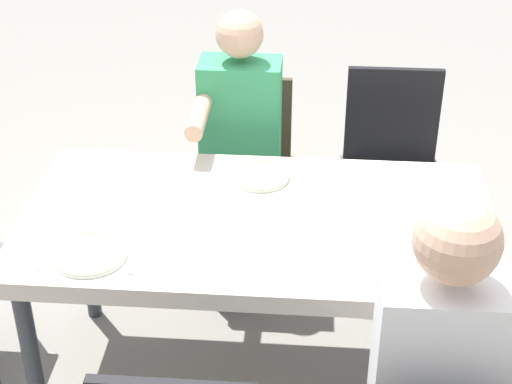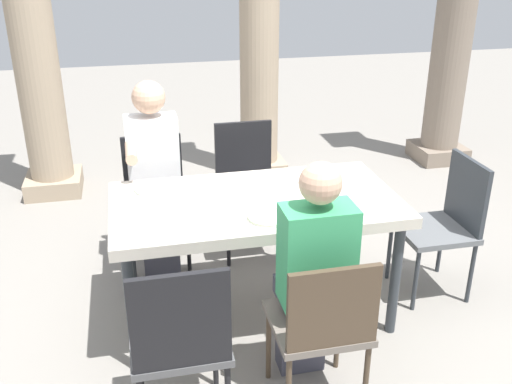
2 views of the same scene
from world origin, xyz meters
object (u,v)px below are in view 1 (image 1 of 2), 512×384
object	(u,v)px
dining_table	(257,234)
plate_1	(260,176)
chair_west_south	(391,161)
plate_2	(90,255)
chair_mid_south	(244,162)
plate_0	(424,266)
diner_man_white	(432,378)
diner_woman_green	(239,151)

from	to	relation	value
dining_table	plate_1	bearing A→B (deg)	-87.67
chair_west_south	plate_2	distance (m)	1.57
chair_mid_south	plate_2	xyz separation A→B (m)	(0.39, 1.13, 0.27)
dining_table	plate_0	xyz separation A→B (m)	(-0.55, 0.25, 0.08)
dining_table	diner_man_white	bearing A→B (deg)	128.24
dining_table	chair_west_south	bearing A→B (deg)	-121.78
diner_man_white	plate_0	size ratio (longest dim) A/B	5.16
plate_1	plate_2	xyz separation A→B (m)	(0.51, 0.54, -0.00)
dining_table	diner_woman_green	bearing A→B (deg)	-78.89
diner_woman_green	diner_man_white	distance (m)	1.50
chair_west_south	plate_0	world-z (taller)	chair_west_south
dining_table	plate_1	distance (m)	0.28
plate_1	plate_2	size ratio (longest dim) A/B	0.91
dining_table	diner_man_white	distance (m)	0.87
chair_west_south	plate_1	size ratio (longest dim) A/B	4.23
dining_table	plate_0	world-z (taller)	plate_0
dining_table	chair_mid_south	bearing A→B (deg)	-81.49
diner_woman_green	plate_1	size ratio (longest dim) A/B	5.70
plate_0	plate_1	world-z (taller)	same
diner_woman_green	plate_2	world-z (taller)	diner_woman_green
diner_woman_green	plate_2	xyz separation A→B (m)	(0.39, 0.94, 0.11)
chair_west_south	diner_man_white	distance (m)	1.55
diner_woman_green	plate_1	bearing A→B (deg)	106.66
plate_1	plate_0	bearing A→B (deg)	137.00
dining_table	diner_man_white	size ratio (longest dim) A/B	1.24
chair_mid_south	diner_man_white	bearing A→B (deg)	113.39
diner_man_white	plate_0	world-z (taller)	diner_man_white
plate_1	diner_man_white	bearing A→B (deg)	120.05
plate_0	plate_2	world-z (taller)	same
diner_man_white	plate_2	xyz separation A→B (m)	(1.05, -0.40, 0.07)
plate_1	plate_2	distance (m)	0.74
dining_table	plate_2	size ratio (longest dim) A/B	6.77
chair_mid_south	plate_0	world-z (taller)	chair_mid_south
chair_mid_south	diner_man_white	world-z (taller)	diner_man_white
chair_mid_south	diner_man_white	size ratio (longest dim) A/B	0.66
plate_0	chair_mid_south	bearing A→B (deg)	-58.72
dining_table	diner_woman_green	xyz separation A→B (m)	(0.13, -0.67, -0.03)
plate_1	chair_west_south	bearing A→B (deg)	-132.42
diner_man_white	plate_0	bearing A→B (deg)	-91.29
chair_west_south	plate_0	bearing A→B (deg)	90.64
plate_1	plate_2	bearing A→B (deg)	46.89
chair_west_south	diner_woman_green	world-z (taller)	diner_woman_green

